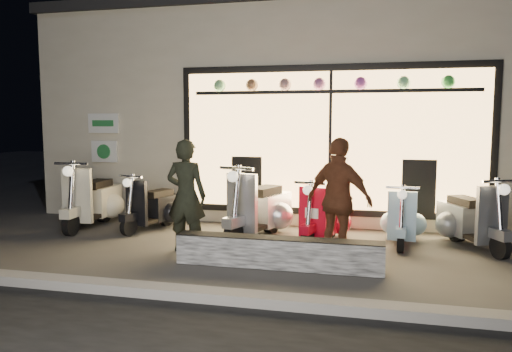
{
  "coord_description": "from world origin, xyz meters",
  "views": [
    {
      "loc": [
        1.57,
        -6.85,
        1.9
      ],
      "look_at": [
        -0.21,
        0.6,
        1.05
      ],
      "focal_mm": 35.0,
      "sensor_mm": 36.0,
      "label": 1
    }
  ],
  "objects_px": {
    "woman": "(339,200)",
    "scooter_silver": "(263,208)",
    "scooter_red": "(325,216)",
    "man": "(186,196)",
    "graffiti_barrier": "(278,253)"
  },
  "relations": [
    {
      "from": "scooter_silver",
      "to": "scooter_red",
      "type": "relative_size",
      "value": 1.19
    },
    {
      "from": "scooter_red",
      "to": "man",
      "type": "xyz_separation_m",
      "value": [
        -1.9,
        -1.12,
        0.43
      ]
    },
    {
      "from": "woman",
      "to": "scooter_silver",
      "type": "bearing_deg",
      "value": -12.88
    },
    {
      "from": "graffiti_barrier",
      "to": "man",
      "type": "height_order",
      "value": "man"
    },
    {
      "from": "scooter_silver",
      "to": "man",
      "type": "height_order",
      "value": "man"
    },
    {
      "from": "scooter_silver",
      "to": "scooter_red",
      "type": "bearing_deg",
      "value": 15.63
    },
    {
      "from": "scooter_red",
      "to": "woman",
      "type": "distance_m",
      "value": 1.25
    },
    {
      "from": "graffiti_barrier",
      "to": "woman",
      "type": "xyz_separation_m",
      "value": [
        0.73,
        0.51,
        0.64
      ]
    },
    {
      "from": "scooter_silver",
      "to": "scooter_red",
      "type": "height_order",
      "value": "scooter_silver"
    },
    {
      "from": "scooter_silver",
      "to": "scooter_red",
      "type": "xyz_separation_m",
      "value": [
        1.03,
        -0.05,
        -0.08
      ]
    },
    {
      "from": "graffiti_barrier",
      "to": "scooter_silver",
      "type": "height_order",
      "value": "scooter_silver"
    },
    {
      "from": "scooter_silver",
      "to": "man",
      "type": "relative_size",
      "value": 0.99
    },
    {
      "from": "scooter_red",
      "to": "woman",
      "type": "height_order",
      "value": "woman"
    },
    {
      "from": "scooter_silver",
      "to": "man",
      "type": "distance_m",
      "value": 1.5
    },
    {
      "from": "scooter_red",
      "to": "scooter_silver",
      "type": "bearing_deg",
      "value": -167.28
    }
  ]
}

